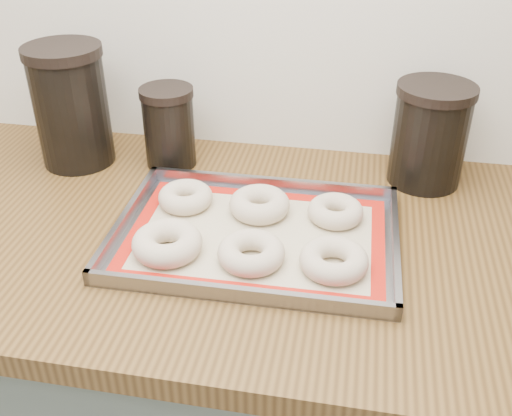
% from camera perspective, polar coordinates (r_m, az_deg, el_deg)
% --- Properties ---
extents(cabinet, '(3.00, 0.65, 0.86)m').
position_cam_1_polar(cabinet, '(1.34, -1.72, -18.81)').
color(cabinet, '#5E6A5D').
rests_on(cabinet, floor).
extents(countertop, '(3.06, 0.68, 0.04)m').
position_cam_1_polar(countertop, '(1.03, -2.12, -2.86)').
color(countertop, brown).
rests_on(countertop, cabinet).
extents(baking_tray, '(0.46, 0.34, 0.03)m').
position_cam_1_polar(baking_tray, '(0.99, 0.00, -2.60)').
color(baking_tray, gray).
rests_on(baking_tray, countertop).
extents(baking_mat, '(0.42, 0.30, 0.00)m').
position_cam_1_polar(baking_mat, '(0.99, 0.00, -2.70)').
color(baking_mat, '#C6B793').
rests_on(baking_mat, baking_tray).
extents(bagel_front_left, '(0.12, 0.12, 0.04)m').
position_cam_1_polar(bagel_front_left, '(0.95, -8.46, -3.32)').
color(bagel_front_left, beige).
rests_on(bagel_front_left, baking_mat).
extents(bagel_front_mid, '(0.11, 0.11, 0.03)m').
position_cam_1_polar(bagel_front_mid, '(0.92, -0.46, -4.27)').
color(bagel_front_mid, beige).
rests_on(bagel_front_mid, baking_mat).
extents(bagel_front_right, '(0.11, 0.11, 0.03)m').
position_cam_1_polar(bagel_front_right, '(0.92, 7.43, -4.95)').
color(bagel_front_right, beige).
rests_on(bagel_front_right, baking_mat).
extents(bagel_back_left, '(0.10, 0.10, 0.03)m').
position_cam_1_polar(bagel_back_left, '(1.07, -6.73, 1.05)').
color(bagel_back_left, beige).
rests_on(bagel_back_left, baking_mat).
extents(bagel_back_mid, '(0.12, 0.12, 0.04)m').
position_cam_1_polar(bagel_back_mid, '(1.04, 0.33, 0.36)').
color(bagel_back_mid, beige).
rests_on(bagel_back_mid, baking_mat).
extents(bagel_back_right, '(0.11, 0.11, 0.03)m').
position_cam_1_polar(bagel_back_right, '(1.03, 7.58, -0.30)').
color(bagel_back_right, beige).
rests_on(bagel_back_right, baking_mat).
extents(canister_left, '(0.15, 0.15, 0.24)m').
position_cam_1_polar(canister_left, '(1.23, -17.20, 9.30)').
color(canister_left, black).
rests_on(canister_left, countertop).
extents(canister_mid, '(0.10, 0.10, 0.16)m').
position_cam_1_polar(canister_mid, '(1.20, -8.29, 7.66)').
color(canister_mid, black).
rests_on(canister_mid, countertop).
extents(canister_right, '(0.14, 0.14, 0.19)m').
position_cam_1_polar(canister_right, '(1.16, 16.22, 6.74)').
color(canister_right, black).
rests_on(canister_right, countertop).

